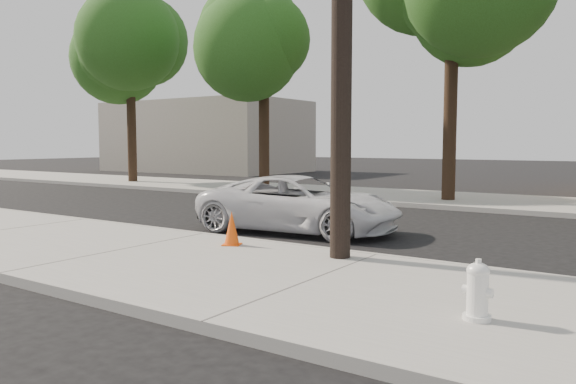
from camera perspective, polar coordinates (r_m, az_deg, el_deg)
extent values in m
plane|color=black|center=(13.64, -2.57, -3.65)|extent=(120.00, 120.00, 0.00)
cube|color=gray|center=(10.54, -16.69, -6.01)|extent=(90.00, 4.40, 0.15)
cube|color=gray|center=(21.03, 11.35, -0.49)|extent=(90.00, 5.00, 0.15)
cube|color=#9E9B93|center=(12.03, -8.55, -4.50)|extent=(90.00, 0.12, 0.16)
cube|color=gray|center=(41.68, -8.35, 5.57)|extent=(14.00, 8.00, 5.00)
cylinder|color=black|center=(28.99, -15.58, 5.51)|extent=(0.44, 0.44, 4.50)
sphere|color=#214714|center=(29.28, -15.76, 12.87)|extent=(4.50, 4.50, 4.50)
sphere|color=#214714|center=(28.73, -15.72, 15.45)|extent=(3.60, 3.60, 3.60)
cylinder|color=black|center=(23.65, -2.45, 5.54)|extent=(0.44, 0.44, 4.25)
sphere|color=#214714|center=(23.94, -2.48, 14.01)|extent=(4.20, 4.20, 4.20)
sphere|color=#214714|center=(23.49, -1.98, 16.96)|extent=(3.36, 3.36, 3.36)
cylinder|color=black|center=(19.59, 16.12, 6.19)|extent=(0.44, 0.44, 4.75)
sphere|color=#214714|center=(20.09, 16.40, 17.60)|extent=(4.80, 4.80, 4.80)
imported|color=silver|center=(12.91, 1.14, -1.22)|extent=(4.91, 2.69, 1.30)
cylinder|color=white|center=(6.52, 18.63, -11.95)|extent=(0.30, 0.30, 0.06)
cylinder|color=white|center=(6.46, 18.69, -9.98)|extent=(0.23, 0.23, 0.52)
ellipsoid|color=white|center=(6.39, 18.76, -7.57)|extent=(0.25, 0.25, 0.17)
cylinder|color=white|center=(6.44, 18.70, -9.54)|extent=(0.33, 0.12, 0.10)
cylinder|color=white|center=(6.44, 18.70, -9.54)|extent=(0.14, 0.18, 0.13)
cube|color=#F5510C|center=(10.58, -5.72, -5.32)|extent=(0.43, 0.43, 0.02)
cone|color=#F5510C|center=(10.53, -5.74, -3.67)|extent=(0.38, 0.38, 0.63)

